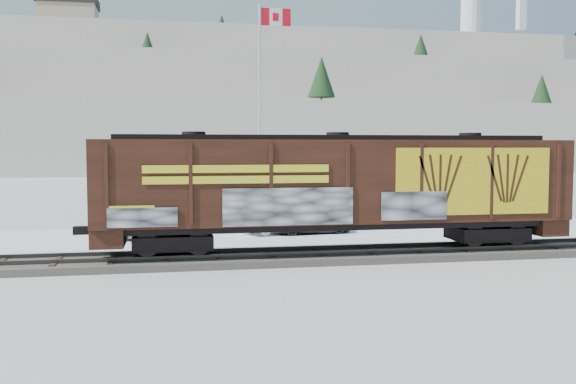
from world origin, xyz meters
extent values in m
plane|color=white|center=(0.00, 0.00, 0.00)|extent=(500.00, 500.00, 0.00)
cube|color=#59544C|center=(0.00, 0.00, 0.14)|extent=(50.00, 3.40, 0.28)
cube|color=#33302D|center=(0.00, -0.72, 0.35)|extent=(50.00, 0.10, 0.15)
cube|color=#33302D|center=(0.00, 0.72, 0.35)|extent=(50.00, 0.10, 0.15)
cube|color=white|center=(0.00, 7.50, 0.01)|extent=(40.00, 8.00, 0.03)
cube|color=white|center=(0.00, 95.00, 6.00)|extent=(360.00, 40.00, 12.00)
cube|color=white|center=(0.00, 125.00, 12.00)|extent=(360.00, 40.00, 24.00)
cube|color=white|center=(0.00, 160.00, 17.50)|extent=(360.00, 50.00, 35.00)
cone|color=#173117|center=(22.00, 90.00, 17.31)|extent=(5.04, 5.04, 7.38)
cone|color=#173117|center=(70.00, 96.00, 16.43)|extent=(4.20, 4.20, 6.15)
cone|color=#173117|center=(-10.00, 128.00, 28.13)|extent=(3.92, 3.92, 5.74)
cone|color=#173117|center=(55.00, 124.00, 28.72)|extent=(4.48, 4.48, 6.56)
cone|color=#173117|center=(10.00, 162.00, 39.43)|extent=(4.20, 4.20, 6.15)
cube|color=tan|center=(-32.00, 162.00, 39.00)|extent=(15.00, 12.00, 8.00)
cube|color=black|center=(-32.00, 162.00, 44.20)|extent=(15.75, 12.60, 2.40)
cube|color=black|center=(-5.75, 0.00, 0.88)|extent=(3.00, 2.00, 0.90)
cube|color=black|center=(7.31, 0.00, 0.88)|extent=(3.00, 2.00, 0.90)
cylinder|color=black|center=(-6.70, -0.78, 0.88)|extent=(0.90, 0.12, 0.90)
cube|color=black|center=(0.78, 0.00, 1.41)|extent=(18.97, 2.40, 0.25)
cube|color=#3B1A10|center=(0.78, 0.00, 3.15)|extent=(18.97, 3.00, 3.24)
cube|color=black|center=(0.78, 0.00, 4.87)|extent=(17.45, 0.90, 0.20)
cube|color=gold|center=(5.90, -1.54, 3.15)|extent=(6.45, 0.03, 2.63)
cube|color=gold|center=(-3.39, -1.54, 3.50)|extent=(6.83, 0.02, 0.70)
cube|color=silver|center=(-1.50, -1.55, 2.28)|extent=(4.93, 0.03, 1.40)
cylinder|color=silver|center=(-0.57, 12.43, 0.10)|extent=(0.90, 0.90, 0.20)
cylinder|color=silver|center=(-0.57, 12.43, 6.37)|extent=(0.14, 0.14, 12.73)
cube|color=red|center=(-0.22, 12.43, 12.03)|extent=(0.50, 0.07, 1.00)
cube|color=white|center=(0.38, 12.43, 12.03)|extent=(0.70, 0.09, 1.00)
cube|color=red|center=(1.03, 12.43, 12.03)|extent=(0.50, 0.07, 1.00)
imported|color=#9EA0A5|center=(-7.49, 6.68, 0.72)|extent=(4.36, 2.65, 1.39)
imported|color=white|center=(-0.19, 7.88, 0.75)|extent=(4.62, 3.20, 1.44)
imported|color=#22242A|center=(1.33, 7.41, 0.64)|extent=(4.39, 2.17, 1.23)
camera|label=1|loc=(-5.93, -24.84, 4.49)|focal=40.00mm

